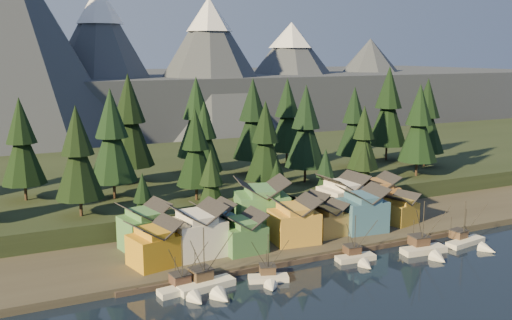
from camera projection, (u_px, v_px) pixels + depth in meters
name	position (u px, v px, depth m)	size (l,w,h in m)	color
ground	(355.00, 288.00, 103.01)	(500.00, 500.00, 0.00)	black
shore_strip	(258.00, 225.00, 138.21)	(400.00, 50.00, 1.50)	#363127
hillside	(189.00, 176.00, 181.97)	(420.00, 100.00, 6.00)	black
dock	(308.00, 256.00, 117.50)	(80.00, 4.00, 1.00)	#473B32
mountain_ridge	(98.00, 84.00, 285.07)	(560.00, 190.00, 90.00)	#3F4551
boat_0	(187.00, 283.00, 100.02)	(10.03, 10.73, 11.10)	silver
boat_1	(209.00, 279.00, 101.23)	(11.25, 11.99, 12.61)	white
boat_2	(269.00, 272.00, 105.00)	(8.08, 8.62, 10.05)	silver
boat_4	(358.00, 252.00, 115.42)	(8.66, 9.29, 10.49)	beige
boat_5	(427.00, 243.00, 119.60)	(10.41, 11.16, 12.42)	beige
boat_6	(471.00, 237.00, 124.93)	(10.87, 11.57, 10.99)	silver
house_front_0	(154.00, 242.00, 109.30)	(10.27, 9.91, 8.70)	#C48C1B
house_front_1	(197.00, 228.00, 114.92)	(10.75, 10.38, 10.43)	white
house_front_2	(243.00, 231.00, 117.14)	(8.61, 8.68, 8.14)	#427640
house_front_3	(294.00, 219.00, 122.84)	(10.45, 10.06, 9.67)	gold
house_front_4	(326.00, 218.00, 127.83)	(8.01, 8.53, 7.44)	#A7823B
house_front_5	(362.00, 208.00, 130.54)	(10.55, 9.77, 10.20)	#345F7C
house_front_6	(400.00, 208.00, 136.39)	(8.67, 8.38, 7.24)	#A7842B
house_back_0	(145.00, 225.00, 117.93)	(10.53, 10.25, 9.87)	#488346
house_back_1	(213.00, 221.00, 122.57)	(8.42, 8.51, 8.81)	#396788
house_back_2	(262.00, 203.00, 130.59)	(13.42, 12.73, 12.04)	#45804A
house_back_3	(308.00, 210.00, 132.28)	(9.13, 8.42, 8.12)	#427941
house_back_4	(343.00, 196.00, 139.86)	(10.59, 10.22, 10.91)	white
house_back_5	(377.00, 193.00, 144.45)	(10.34, 10.43, 9.98)	#9A6736
tree_hill_1	(22.00, 145.00, 137.91)	(10.93, 10.93, 25.47)	#332319
tree_hill_2	(78.00, 156.00, 124.60)	(10.64, 10.64, 24.79)	#332319
tree_hill_3	(112.00, 139.00, 139.21)	(11.81, 11.81, 27.51)	#332319
tree_hill_4	(130.00, 124.00, 155.61)	(13.03, 13.03, 30.36)	#332319
tree_hill_5	(196.00, 150.00, 138.59)	(9.77, 9.77, 22.76)	#332319
tree_hill_6	(205.00, 139.00, 155.26)	(9.85, 9.85, 22.94)	#332319
tree_hill_7	(265.00, 143.00, 144.41)	(10.33, 10.33, 24.06)	#332319
tree_hill_8	(253.00, 122.00, 168.59)	(12.26, 12.26, 28.56)	#332319
tree_hill_9	(306.00, 129.00, 157.13)	(11.72, 11.72, 27.30)	#332319
tree_hill_10	(287.00, 118.00, 182.60)	(11.96, 11.96, 27.86)	#332319
tree_hill_11	(364.00, 140.00, 160.19)	(9.19, 9.19, 21.40)	#332319
tree_hill_12	(354.00, 124.00, 177.33)	(10.97, 10.97, 25.56)	#332319
tree_hill_13	(419.00, 126.00, 165.56)	(11.62, 11.62, 27.07)	#332319
tree_hill_14	(388.00, 109.00, 189.76)	(13.49, 13.49, 31.42)	#332319
tree_hill_15	(197.00, 120.00, 171.39)	(12.39, 12.39, 28.86)	#332319
tree_hill_17	(427.00, 119.00, 179.46)	(12.01, 12.01, 27.97)	#332319
tree_shore_0	(143.00, 203.00, 124.55)	(6.35, 6.35, 14.79)	#332319
tree_shore_1	(211.00, 186.00, 131.01)	(8.02, 8.02, 18.69)	#332319
tree_shore_2	(276.00, 187.00, 138.69)	(6.44, 6.44, 15.01)	#332319
tree_shore_3	(325.00, 178.00, 144.53)	(7.14, 7.14, 16.62)	#332319
tree_shore_4	(364.00, 171.00, 149.57)	(7.60, 7.60, 17.71)	#332319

